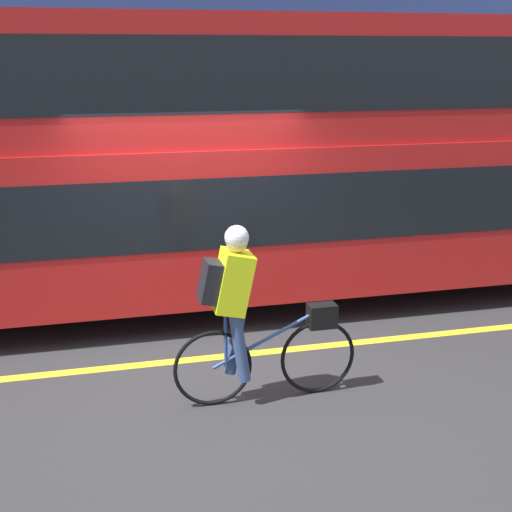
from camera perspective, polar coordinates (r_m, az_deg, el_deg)
ground_plane at (r=7.33m, az=-3.99°, el=-8.96°), size 80.00×80.00×0.00m
road_center_line at (r=7.55m, az=-4.33°, el=-8.18°), size 50.00×0.14×0.01m
sidewalk_curb at (r=12.58m, az=-8.65°, el=1.94°), size 60.00×2.56×0.14m
building_facade at (r=13.66m, az=-9.99°, el=18.76°), size 60.00×0.30×7.60m
bus at (r=8.92m, az=0.15°, el=8.73°), size 9.46×2.48×3.50m
cyclist_on_bike at (r=6.33m, az=-0.70°, el=-4.29°), size 1.71×0.32×1.67m
trash_bin at (r=13.20m, az=7.48°, el=5.08°), size 0.59×0.59×0.95m
street_sign_post at (r=13.76m, az=14.02°, el=8.57°), size 0.36×0.09×2.27m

